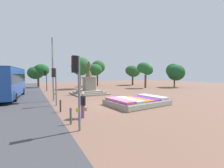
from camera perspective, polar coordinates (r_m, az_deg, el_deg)
ground_plane at (r=14.01m, az=2.89°, el=-7.81°), size 95.43×95.43×0.00m
flower_planter at (r=14.05m, az=9.68°, el=-6.58°), size 5.62×4.05×0.68m
statue_monument at (r=21.48m, az=-8.71°, el=-1.25°), size 4.55×4.55×4.61m
traffic_light_near_crossing at (r=7.41m, az=-13.25°, el=1.56°), size 0.41×0.28×3.67m
traffic_light_mid_block at (r=14.16m, az=-21.02°, el=1.50°), size 0.41×0.30×3.34m
traffic_light_far_corner at (r=26.94m, az=-23.92°, el=2.47°), size 0.41×0.29×3.37m
banner_pole at (r=16.86m, az=-21.63°, el=6.43°), size 0.21×1.18×6.59m
city_bus at (r=20.99m, az=-35.08°, el=0.94°), size 3.29×10.00×3.55m
pedestrian_with_handbag at (r=9.82m, az=-11.07°, el=-7.26°), size 0.30×0.72×1.66m
kerb_bollard_south at (r=8.84m, az=-15.44°, el=-11.48°), size 0.13×0.13×0.95m
kerb_bollard_mid_a at (r=11.85m, az=-19.05°, el=-7.77°), size 0.13×0.13×0.92m
park_tree_far_left at (r=39.71m, az=7.91°, el=4.86°), size 4.82×4.32×5.09m
park_tree_behind_statue at (r=35.54m, az=-26.33°, el=4.24°), size 4.31×3.40×4.98m
park_tree_far_right at (r=36.06m, az=-5.89°, el=5.96°), size 4.88×4.57×6.18m
park_tree_street_side at (r=31.27m, az=12.49°, el=5.67°), size 3.01×2.99×5.25m
park_tree_mid_canopy at (r=35.34m, az=22.86°, el=4.33°), size 4.20×3.94×5.15m
park_tree_distant at (r=29.85m, az=-11.80°, el=6.46°), size 3.79×3.59×6.10m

